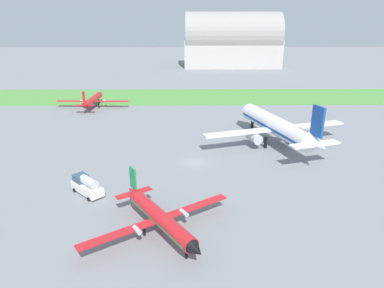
{
  "coord_description": "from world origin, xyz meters",
  "views": [
    {
      "loc": [
        -1.56,
        -65.22,
        27.92
      ],
      "look_at": [
        -0.6,
        2.9,
        3.0
      ],
      "focal_mm": 32.26,
      "sensor_mm": 36.0,
      "label": 1
    }
  ],
  "objects_px": {
    "airplane_midfield_jet": "(277,126)",
    "fuel_truck_near_gate": "(87,185)",
    "airplane_foreground_turboprop": "(159,217)",
    "airplane_taxiing_turboprop": "(92,100)"
  },
  "relations": [
    {
      "from": "airplane_foreground_turboprop",
      "to": "fuel_truck_near_gate",
      "type": "height_order",
      "value": "airplane_foreground_turboprop"
    },
    {
      "from": "airplane_taxiing_turboprop",
      "to": "fuel_truck_near_gate",
      "type": "height_order",
      "value": "airplane_taxiing_turboprop"
    },
    {
      "from": "airplane_foreground_turboprop",
      "to": "airplane_taxiing_turboprop",
      "type": "height_order",
      "value": "airplane_taxiing_turboprop"
    },
    {
      "from": "airplane_midfield_jet",
      "to": "fuel_truck_near_gate",
      "type": "relative_size",
      "value": 5.46
    },
    {
      "from": "airplane_midfield_jet",
      "to": "fuel_truck_near_gate",
      "type": "bearing_deg",
      "value": 105.24
    },
    {
      "from": "airplane_foreground_turboprop",
      "to": "airplane_taxiing_turboprop",
      "type": "bearing_deg",
      "value": 167.16
    },
    {
      "from": "airplane_taxiing_turboprop",
      "to": "airplane_midfield_jet",
      "type": "bearing_deg",
      "value": -122.73
    },
    {
      "from": "airplane_foreground_turboprop",
      "to": "airplane_midfield_jet",
      "type": "distance_m",
      "value": 42.69
    },
    {
      "from": "airplane_midfield_jet",
      "to": "fuel_truck_near_gate",
      "type": "height_order",
      "value": "airplane_midfield_jet"
    },
    {
      "from": "airplane_midfield_jet",
      "to": "airplane_taxiing_turboprop",
      "type": "xyz_separation_m",
      "value": [
        -51.77,
        36.29,
        -1.92
      ]
    }
  ]
}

